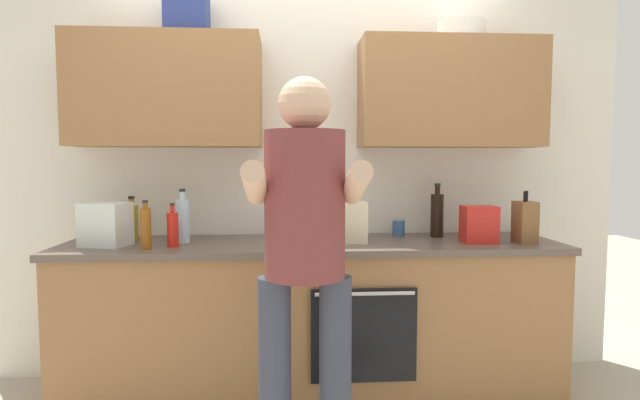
{
  "coord_description": "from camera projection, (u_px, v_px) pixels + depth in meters",
  "views": [
    {
      "loc": [
        -0.15,
        -2.86,
        1.36
      ],
      "look_at": [
        0.04,
        -0.1,
        1.15
      ],
      "focal_mm": 28.14,
      "sensor_mm": 36.0,
      "label": 1
    }
  ],
  "objects": [
    {
      "name": "person_standing",
      "position": [
        305.0,
        245.0,
        2.11
      ],
      "size": [
        0.49,
        0.45,
        1.71
      ],
      "color": "#383D4C",
      "rests_on": "ground"
    },
    {
      "name": "cup_tea",
      "position": [
        398.0,
        228.0,
        3.12
      ],
      "size": [
        0.08,
        0.08,
        0.1
      ],
      "primitive_type": "cylinder",
      "color": "#33598C",
      "rests_on": "counter"
    },
    {
      "name": "knife_block",
      "position": [
        525.0,
        222.0,
        2.85
      ],
      "size": [
        0.1,
        0.14,
        0.3
      ],
      "color": "brown",
      "rests_on": "counter"
    },
    {
      "name": "grocery_bag_produce",
      "position": [
        106.0,
        224.0,
        2.75
      ],
      "size": [
        0.27,
        0.24,
        0.24
      ],
      "primitive_type": "cube",
      "rotation": [
        0.0,
        0.0,
        -0.27
      ],
      "color": "silver",
      "rests_on": "counter"
    },
    {
      "name": "counter",
      "position": [
        313.0,
        318.0,
        2.92
      ],
      "size": [
        2.84,
        0.67,
        0.9
      ],
      "color": "olive",
      "rests_on": "ground"
    },
    {
      "name": "bottle_wine",
      "position": [
        320.0,
        231.0,
        2.71
      ],
      "size": [
        0.07,
        0.07,
        0.23
      ],
      "color": "#471419",
      "rests_on": "counter"
    },
    {
      "name": "grocery_bag_crisps",
      "position": [
        479.0,
        224.0,
        2.87
      ],
      "size": [
        0.19,
        0.17,
        0.21
      ],
      "primitive_type": "cube",
      "rotation": [
        0.0,
        0.0,
        -0.05
      ],
      "color": "red",
      "rests_on": "counter"
    },
    {
      "name": "bottle_hotsauce",
      "position": [
        173.0,
        229.0,
        2.72
      ],
      "size": [
        0.06,
        0.06,
        0.24
      ],
      "color": "red",
      "rests_on": "counter"
    },
    {
      "name": "bottle_syrup",
      "position": [
        146.0,
        228.0,
        2.64
      ],
      "size": [
        0.06,
        0.06,
        0.26
      ],
      "color": "#8C4C14",
      "rests_on": "counter"
    },
    {
      "name": "mixing_bowl",
      "position": [
        293.0,
        233.0,
        2.98
      ],
      "size": [
        0.29,
        0.29,
        0.07
      ],
      "primitive_type": "cylinder",
      "color": "silver",
      "rests_on": "counter"
    },
    {
      "name": "bottle_water",
      "position": [
        183.0,
        220.0,
        2.85
      ],
      "size": [
        0.07,
        0.07,
        0.31
      ],
      "color": "silver",
      "rests_on": "counter"
    },
    {
      "name": "back_wall_unit",
      "position": [
        310.0,
        141.0,
        3.12
      ],
      "size": [
        4.0,
        0.38,
        2.5
      ],
      "color": "silver",
      "rests_on": "ground"
    },
    {
      "name": "grocery_bag_rice",
      "position": [
        353.0,
        222.0,
        2.87
      ],
      "size": [
        0.18,
        0.17,
        0.23
      ],
      "primitive_type": "cube",
      "rotation": [
        0.0,
        0.0,
        -0.09
      ],
      "color": "beige",
      "rests_on": "counter"
    },
    {
      "name": "bottle_soy",
      "position": [
        437.0,
        214.0,
        3.08
      ],
      "size": [
        0.08,
        0.08,
        0.33
      ],
      "color": "black",
      "rests_on": "counter"
    },
    {
      "name": "ground_plane",
      "position": [
        313.0,
        393.0,
        2.96
      ],
      "size": [
        12.0,
        12.0,
        0.0
      ],
      "primitive_type": "plane",
      "color": "#B2A893"
    },
    {
      "name": "bottle_oil",
      "position": [
        132.0,
        222.0,
        2.96
      ],
      "size": [
        0.07,
        0.07,
        0.26
      ],
      "color": "olive",
      "rests_on": "counter"
    }
  ]
}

